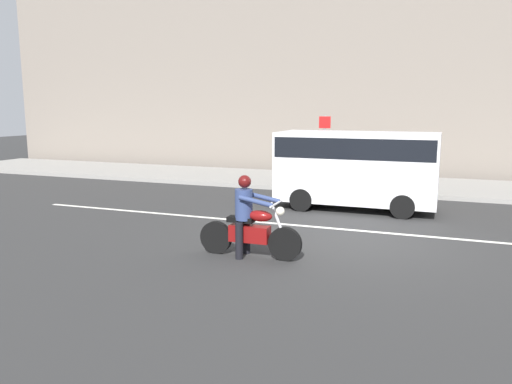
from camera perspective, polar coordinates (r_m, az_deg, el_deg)
name	(u,v)px	position (r m, az deg, el deg)	size (l,w,h in m)	color
ground_plane	(352,240)	(11.22, 10.97, -5.41)	(80.00, 80.00, 0.00)	#2D2D2D
sidewalk_slab	(391,185)	(18.99, 15.20, 0.78)	(40.00, 4.40, 0.14)	gray
building_facade	(406,32)	(22.38, 16.83, 17.10)	(40.00, 1.40, 11.89)	slate
lane_marking_stripe	(353,230)	(12.10, 11.00, -4.29)	(18.00, 0.14, 0.01)	silver
motorcycle_with_rider_denim_blue	(249,224)	(9.66, -0.81, -3.66)	(2.08, 0.70, 1.61)	black
parked_van_white	(357,165)	(14.48, 11.45, 3.06)	(4.43, 1.96, 2.19)	silver
street_sign_post	(325,141)	(19.12, 7.84, 5.78)	(0.44, 0.08, 2.45)	gray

